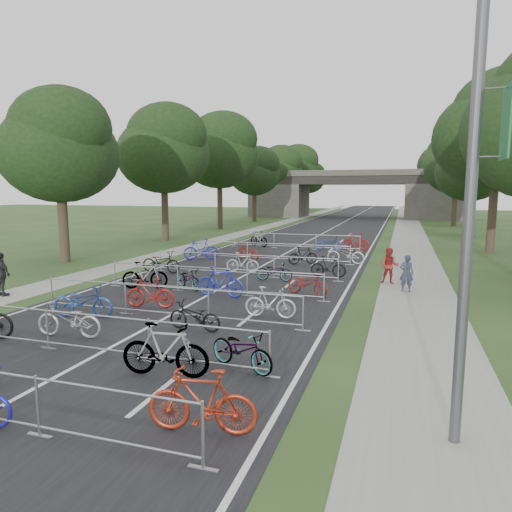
{
  "coord_description": "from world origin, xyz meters",
  "views": [
    {
      "loc": [
        7.31,
        -5.82,
        4.2
      ],
      "look_at": [
        0.79,
        14.48,
        1.1
      ],
      "focal_mm": 32.0,
      "sensor_mm": 36.0,
      "label": 1
    }
  ],
  "objects_px": {
    "pedestrian_a": "(406,273)",
    "lamppost": "(473,184)",
    "pedestrian_b": "(390,266)",
    "overpass_bridge": "(353,194)",
    "pedestrian_c": "(1,275)"
  },
  "relations": [
    {
      "from": "lamppost",
      "to": "pedestrian_a",
      "type": "height_order",
      "value": "lamppost"
    },
    {
      "from": "pedestrian_a",
      "to": "pedestrian_b",
      "type": "bearing_deg",
      "value": -62.1
    },
    {
      "from": "overpass_bridge",
      "to": "pedestrian_c",
      "type": "relative_size",
      "value": 17.64
    },
    {
      "from": "pedestrian_a",
      "to": "lamppost",
      "type": "bearing_deg",
      "value": 96.01
    },
    {
      "from": "lamppost",
      "to": "pedestrian_c",
      "type": "height_order",
      "value": "lamppost"
    },
    {
      "from": "pedestrian_c",
      "to": "pedestrian_b",
      "type": "bearing_deg",
      "value": -141.93
    },
    {
      "from": "overpass_bridge",
      "to": "pedestrian_a",
      "type": "relative_size",
      "value": 20.02
    },
    {
      "from": "overpass_bridge",
      "to": "pedestrian_b",
      "type": "xyz_separation_m",
      "value": [
        6.85,
        -49.78,
        -2.72
      ]
    },
    {
      "from": "overpass_bridge",
      "to": "pedestrian_b",
      "type": "distance_m",
      "value": 50.33
    },
    {
      "from": "overpass_bridge",
      "to": "lamppost",
      "type": "height_order",
      "value": "lamppost"
    },
    {
      "from": "pedestrian_b",
      "to": "lamppost",
      "type": "bearing_deg",
      "value": -79.91
    },
    {
      "from": "overpass_bridge",
      "to": "pedestrian_c",
      "type": "height_order",
      "value": "overpass_bridge"
    },
    {
      "from": "pedestrian_a",
      "to": "pedestrian_c",
      "type": "relative_size",
      "value": 0.88
    },
    {
      "from": "pedestrian_a",
      "to": "pedestrian_b",
      "type": "relative_size",
      "value": 0.96
    },
    {
      "from": "pedestrian_a",
      "to": "pedestrian_b",
      "type": "height_order",
      "value": "pedestrian_b"
    }
  ]
}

